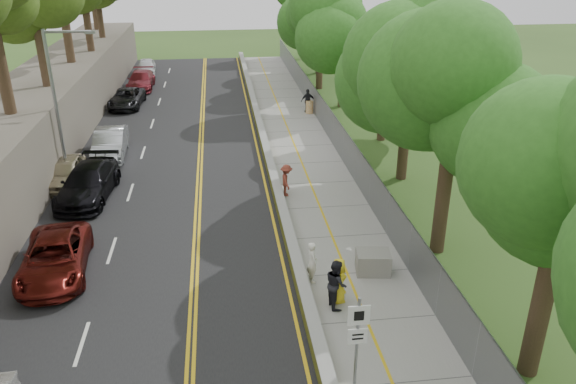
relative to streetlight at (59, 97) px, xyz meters
name	(u,v)px	position (x,y,z in m)	size (l,w,h in m)	color
ground	(303,327)	(10.46, -14.00, -4.64)	(140.00, 140.00, 0.00)	#33511E
road	(170,170)	(5.06, 1.00, -4.62)	(11.20, 66.00, 0.04)	black
sidewalk	(308,163)	(13.01, 1.00, -4.61)	(4.20, 66.00, 0.05)	gray
jersey_barrier	(269,160)	(10.71, 1.00, -4.34)	(0.42, 66.00, 0.60)	yellow
rock_embankment	(13,142)	(-3.04, 1.00, -2.64)	(5.00, 66.00, 4.00)	#595147
chainlink_fence	(344,146)	(15.11, 1.00, -3.64)	(0.04, 66.00, 2.00)	slate
trees_fenceside	(391,39)	(17.46, 1.00, 2.36)	(7.00, 66.00, 14.00)	#377B25
streetlight	(59,97)	(0.00, 0.00, 0.00)	(2.52, 0.22, 8.00)	gray
signpost	(358,334)	(11.51, -17.02, -2.68)	(0.62, 0.09, 3.10)	gray
construction_barrel	(310,107)	(14.76, 11.23, -4.12)	(0.57, 0.57, 0.94)	#C47000
concrete_block	(373,262)	(13.66, -11.00, -4.16)	(1.29, 0.97, 0.86)	slate
car_2	(55,257)	(1.46, -9.57, -3.88)	(2.38, 5.16, 1.43)	#5C1510
car_3	(88,183)	(1.35, -2.42, -3.80)	(2.25, 5.54, 1.61)	black
car_4	(66,172)	(-0.14, -0.59, -3.89)	(1.68, 4.17, 1.42)	tan
car_5	(110,143)	(1.46, 3.56, -3.79)	(1.72, 4.95, 1.63)	#9A9EA1
car_6	(127,98)	(0.94, 14.79, -3.92)	(2.27, 4.93, 1.37)	black
car_7	(141,80)	(1.38, 20.61, -3.84)	(2.12, 5.21, 1.51)	maroon
car_8	(146,67)	(1.24, 26.35, -3.85)	(1.76, 4.38, 1.49)	silver
painter_0	(338,280)	(11.91, -12.73, -3.74)	(0.83, 0.54, 1.71)	yellow
painter_1	(312,262)	(11.21, -11.32, -3.77)	(0.60, 0.39, 1.64)	white
painter_2	(336,284)	(11.77, -13.00, -3.68)	(0.89, 0.69, 1.82)	black
painter_3	(286,180)	(11.21, -3.39, -3.77)	(1.06, 0.61, 1.65)	maroon
person_far	(308,101)	(14.66, 11.45, -3.70)	(1.04, 0.43, 1.77)	black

